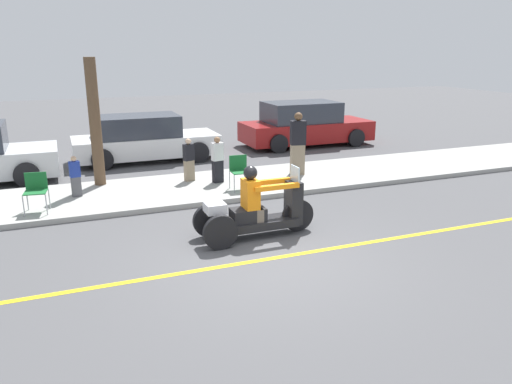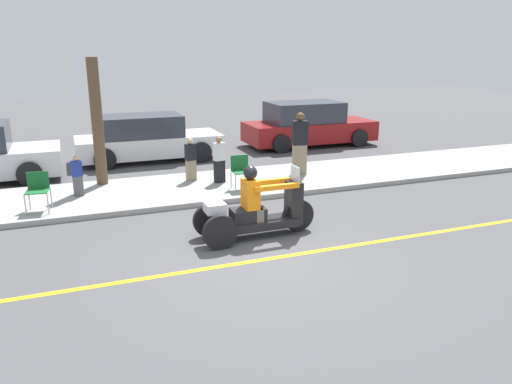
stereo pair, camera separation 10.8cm
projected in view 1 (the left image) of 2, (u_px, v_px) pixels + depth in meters
ground_plane at (268, 259)px, 8.51m from camera, size 60.00×60.00×0.00m
lane_stripe at (279, 257)px, 8.58m from camera, size 24.00×0.12×0.01m
sidewalk_strip at (197, 188)px, 12.60m from camera, size 28.00×2.80×0.12m
motorcycle_trike at (256, 212)px, 9.39m from camera, size 2.33×0.79×1.40m
spectator_near_curb at (75, 177)px, 11.55m from camera, size 0.25×0.18×0.96m
spectator_mid_group at (189, 161)px, 12.89m from camera, size 0.30×0.23×1.11m
spectator_by_tree at (298, 145)px, 13.48m from camera, size 0.44×0.32×1.69m
spectator_far_back at (218, 161)px, 12.73m from camera, size 0.31×0.23×1.19m
folding_chair_curbside at (36, 188)px, 10.49m from camera, size 0.52×0.52×0.82m
folding_chair_set_back at (239, 169)px, 12.16m from camera, size 0.49×0.49×0.82m
parked_car_lot_right at (305, 125)px, 18.15m from camera, size 4.72×2.05×1.58m
parked_car_lot_far at (144, 139)px, 15.70m from camera, size 4.47×1.93×1.44m
tree_trunk at (95, 123)px, 12.26m from camera, size 0.28×0.28×3.14m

